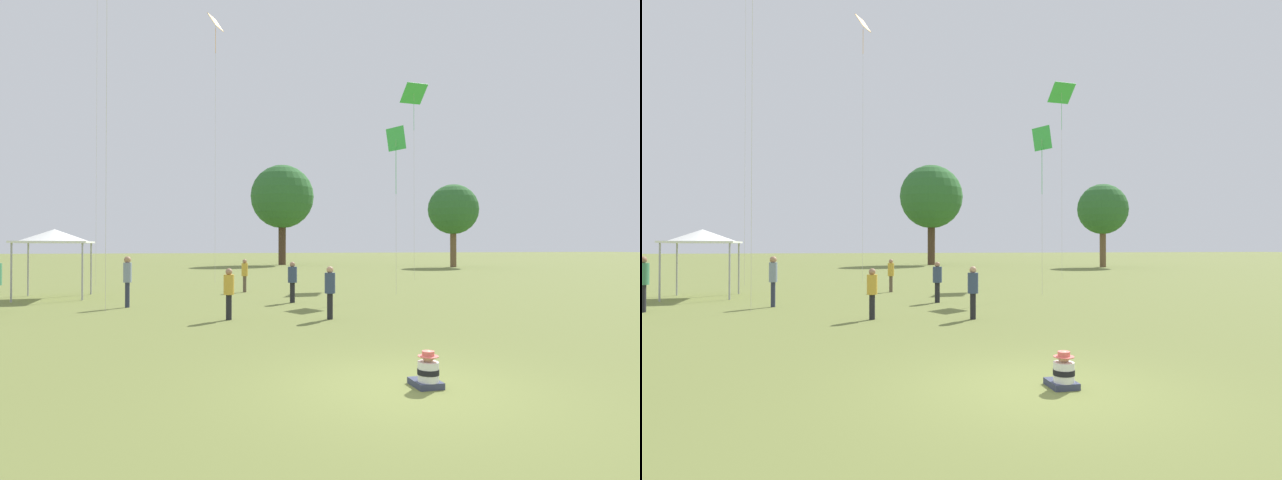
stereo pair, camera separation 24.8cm
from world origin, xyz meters
TOP-DOWN VIEW (x-y plane):
  - ground_plane at (0.00, 0.00)m, footprint 300.00×300.00m
  - seated_toddler at (0.38, -0.06)m, footprint 0.41×0.51m
  - person_standing_0 at (-5.49, 11.81)m, footprint 0.35×0.35m
  - person_standing_1 at (-2.16, 7.89)m, footprint 0.43×0.43m
  - person_standing_2 at (0.53, 11.87)m, footprint 0.45×0.45m
  - person_standing_3 at (-0.85, 16.71)m, footprint 0.42×0.42m
  - person_standing_7 at (0.80, 7.28)m, footprint 0.37×0.37m
  - canopy_tent at (-8.92, 15.96)m, footprint 2.97×2.97m
  - kite_0 at (-2.00, 23.18)m, footprint 1.00×1.14m
  - kite_1 at (10.63, 22.66)m, footprint 1.57×1.21m
  - kite_4 at (5.69, 13.87)m, footprint 0.65×1.03m
  - distant_tree_0 at (6.68, 50.27)m, footprint 7.37×7.37m
  - distant_tree_1 at (23.07, 40.05)m, footprint 5.23×5.23m

SIDE VIEW (x-z plane):
  - ground_plane at x=0.00m, z-range 0.00..0.00m
  - seated_toddler at x=0.38m, z-range -0.06..0.52m
  - person_standing_1 at x=-2.16m, z-range 0.15..1.68m
  - person_standing_2 at x=0.53m, z-range 0.15..1.73m
  - person_standing_3 at x=-0.85m, z-range 0.16..1.73m
  - person_standing_7 at x=0.80m, z-range 0.16..1.75m
  - person_standing_0 at x=-5.49m, z-range 0.22..2.05m
  - canopy_tent at x=-8.92m, z-range 1.14..4.06m
  - distant_tree_1 at x=23.07m, z-range 1.67..10.34m
  - kite_4 at x=5.69m, z-range 3.09..10.67m
  - distant_tree_0 at x=6.68m, z-range 2.09..13.75m
  - kite_1 at x=10.63m, z-range 5.59..18.23m
  - kite_0 at x=-2.00m, z-range 6.91..22.95m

